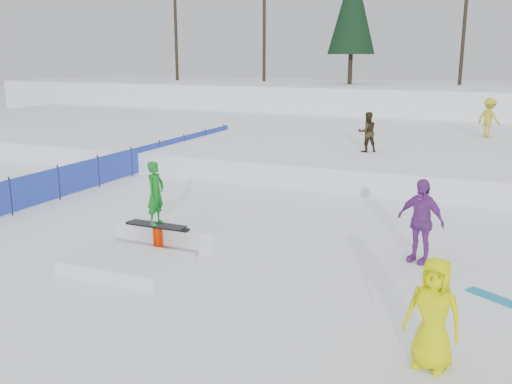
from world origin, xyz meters
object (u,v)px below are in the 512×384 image
at_px(jib_rail_feature, 171,233).
at_px(walker_olive, 367,132).
at_px(spectator_purple, 420,221).
at_px(walker_ygreen, 489,118).
at_px(spectator_yellow, 434,314).
at_px(safety_fence, 132,162).

bearing_deg(jib_rail_feature, walker_olive, 77.56).
bearing_deg(jib_rail_feature, spectator_purple, 12.41).
distance_m(walker_ygreen, jib_rail_feature, 17.51).
xyz_separation_m(walker_olive, walker_ygreen, (4.07, 5.96, 0.11)).
distance_m(spectator_yellow, jib_rail_feature, 7.06).
distance_m(safety_fence, spectator_yellow, 15.01).
relative_size(walker_ygreen, spectator_purple, 0.93).
bearing_deg(spectator_yellow, jib_rail_feature, 164.94).
height_order(walker_ygreen, spectator_purple, walker_ygreen).
xyz_separation_m(safety_fence, spectator_purple, (11.00, -4.94, 0.38)).
relative_size(walker_olive, spectator_yellow, 0.91).
xyz_separation_m(safety_fence, walker_olive, (7.76, 4.16, 1.00)).
relative_size(walker_ygreen, spectator_yellow, 1.04).
relative_size(safety_fence, walker_olive, 10.60).
xyz_separation_m(safety_fence, walker_ygreen, (11.84, 10.11, 1.11)).
bearing_deg(walker_ygreen, spectator_purple, 122.89).
distance_m(walker_olive, spectator_purple, 9.67).
height_order(walker_olive, walker_ygreen, walker_ygreen).
height_order(safety_fence, spectator_yellow, spectator_yellow).
height_order(spectator_purple, spectator_yellow, spectator_purple).
distance_m(safety_fence, walker_ygreen, 15.61).
height_order(safety_fence, walker_olive, walker_olive).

